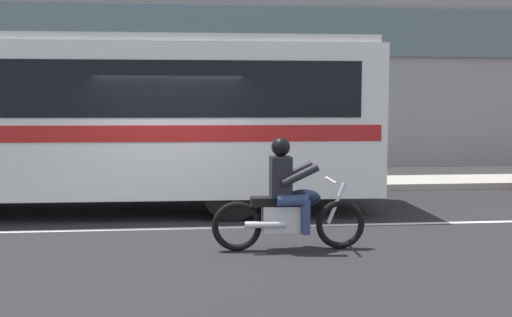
{
  "coord_description": "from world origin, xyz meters",
  "views": [
    {
      "loc": [
        0.47,
        -10.06,
        1.99
      ],
      "look_at": [
        1.46,
        -0.31,
        1.11
      ],
      "focal_mm": 41.0,
      "sensor_mm": 36.0,
      "label": 1
    }
  ],
  "objects": [
    {
      "name": "lane_center_stripe",
      "position": [
        0.0,
        -0.6,
        0.0
      ],
      "size": [
        26.6,
        0.14,
        0.01
      ],
      "primitive_type": "cube",
      "color": "silver",
      "rests_on": "ground_plane"
    },
    {
      "name": "ground_plane",
      "position": [
        0.0,
        0.0,
        0.0
      ],
      "size": [
        60.0,
        60.0,
        0.0
      ],
      "primitive_type": "plane",
      "color": "black"
    },
    {
      "name": "sidewalk_curb",
      "position": [
        0.0,
        5.1,
        0.07
      ],
      "size": [
        28.0,
        3.8,
        0.15
      ],
      "primitive_type": "cube",
      "color": "#A39E93",
      "rests_on": "ground_plane"
    },
    {
      "name": "transit_bus",
      "position": [
        -2.27,
        1.19,
        1.88
      ],
      "size": [
        12.2,
        2.85,
        3.22
      ],
      "color": "white",
      "rests_on": "ground_plane"
    },
    {
      "name": "motorcycle_with_rider",
      "position": [
        1.71,
        -2.17,
        0.66
      ],
      "size": [
        2.14,
        0.64,
        1.56
      ],
      "color": "black",
      "rests_on": "ground_plane"
    }
  ]
}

